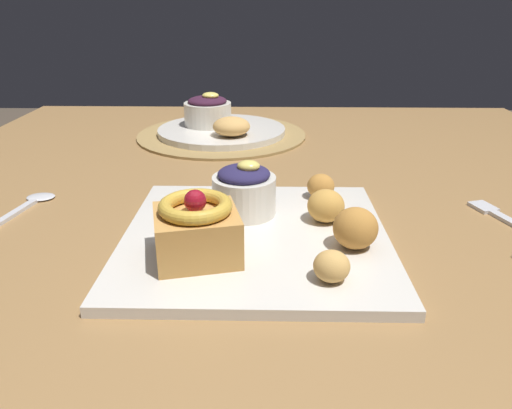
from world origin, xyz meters
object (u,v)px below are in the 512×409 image
object	(u,v)px
front_plate	(256,238)
fritter_front	(326,206)
fritter_middle	(332,266)
fritter_back	(355,228)
cake_slice	(197,229)
fritter_extra	(321,186)
fork	(501,217)
berry_ramekin	(244,190)
back_plate	(222,131)
spoon	(29,204)
back_pastry	(231,126)
back_ramekin	(208,111)

from	to	relation	value
front_plate	fritter_front	size ratio (longest dim) A/B	6.75
fritter_middle	fritter_back	bearing A→B (deg)	64.05
cake_slice	fritter_extra	size ratio (longest dim) A/B	2.73
fritter_middle	fork	xyz separation A→B (m)	(0.24, 0.18, -0.03)
berry_ramekin	fritter_back	bearing A→B (deg)	-35.79
fritter_front	fritter_middle	xyz separation A→B (m)	(-0.01, -0.14, -0.00)
front_plate	fritter_back	xyz separation A→B (m)	(0.11, -0.03, 0.03)
back_plate	spoon	xyz separation A→B (m)	(-0.24, -0.38, -0.01)
front_plate	back_pastry	xyz separation A→B (m)	(-0.06, 0.42, 0.03)
back_pastry	fritter_front	bearing A→B (deg)	-69.82
cake_slice	berry_ramekin	size ratio (longest dim) A/B	1.27
fritter_middle	fritter_back	size ratio (longest dim) A/B	0.73
fritter_extra	back_plate	bearing A→B (deg)	114.43
front_plate	fritter_back	distance (m)	0.12
fritter_middle	fritter_extra	xyz separation A→B (m)	(0.01, 0.22, 0.00)
back_pastry	fork	bearing A→B (deg)	-42.74
fritter_back	spoon	size ratio (longest dim) A/B	0.39
fork	cake_slice	bearing A→B (deg)	91.46
fritter_front	back_pastry	world-z (taller)	same
berry_ramekin	back_pastry	distance (m)	0.37
berry_ramekin	back_ramekin	xyz separation A→B (m)	(-0.10, 0.45, 0.00)
back_ramekin	back_pastry	bearing A→B (deg)	-56.56
fritter_middle	front_plate	bearing A→B (deg)	126.53
berry_ramekin	fork	distance (m)	0.34
fritter_back	back_pastry	distance (m)	0.49
fritter_middle	spoon	world-z (taller)	fritter_middle
fritter_extra	back_pastry	bearing A→B (deg)	114.84
fritter_front	back_plate	distance (m)	0.48
fritter_back	fritter_middle	bearing A→B (deg)	-115.95
cake_slice	back_plate	world-z (taller)	cake_slice
fork	back_ramekin	bearing A→B (deg)	27.31
front_plate	fritter_extra	size ratio (longest dim) A/B	8.25
fritter_back	fork	size ratio (longest dim) A/B	0.40
berry_ramekin	fritter_extra	distance (m)	0.12
front_plate	berry_ramekin	size ratio (longest dim) A/B	3.83
front_plate	cake_slice	size ratio (longest dim) A/B	3.02
berry_ramekin	fritter_middle	world-z (taller)	berry_ramekin
front_plate	back_pastry	size ratio (longest dim) A/B	4.21
fritter_back	spoon	bearing A→B (deg)	162.28
back_plate	cake_slice	bearing A→B (deg)	-87.74
berry_ramekin	front_plate	bearing A→B (deg)	-74.68
cake_slice	front_plate	bearing A→B (deg)	44.11
cake_slice	fork	xyz separation A→B (m)	(0.38, 0.13, -0.04)
fritter_front	fritter_extra	distance (m)	0.08
cake_slice	fritter_middle	xyz separation A→B (m)	(0.14, -0.04, -0.02)
cake_slice	back_plate	bearing A→B (deg)	92.26
back_plate	spoon	bearing A→B (deg)	-121.84
back_pastry	fritter_back	bearing A→B (deg)	-69.92
fritter_middle	back_plate	xyz separation A→B (m)	(-0.16, 0.59, -0.02)
fritter_front	spoon	bearing A→B (deg)	170.49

